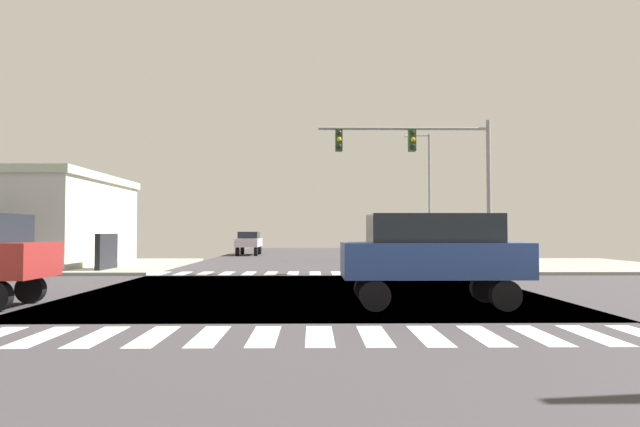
# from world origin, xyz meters

# --- Properties ---
(ground) EXTENTS (90.00, 90.00, 0.05)m
(ground) POSITION_xyz_m (0.00, 0.00, -0.03)
(ground) COLOR #393539
(sidewalk_corner_ne) EXTENTS (12.00, 12.00, 0.14)m
(sidewalk_corner_ne) POSITION_xyz_m (13.00, 12.00, 0.07)
(sidewalk_corner_ne) COLOR gray
(sidewalk_corner_ne) RESTS_ON ground
(sidewalk_corner_nw) EXTENTS (12.00, 12.00, 0.14)m
(sidewalk_corner_nw) POSITION_xyz_m (-13.00, 12.00, 0.07)
(sidewalk_corner_nw) COLOR gray
(sidewalk_corner_nw) RESTS_ON ground
(crosswalk_near) EXTENTS (13.50, 2.00, 0.01)m
(crosswalk_near) POSITION_xyz_m (-0.25, -7.30, 0.00)
(crosswalk_near) COLOR white
(crosswalk_near) RESTS_ON ground
(crosswalk_far) EXTENTS (13.50, 2.00, 0.01)m
(crosswalk_far) POSITION_xyz_m (-0.25, 7.30, 0.00)
(crosswalk_far) COLOR white
(crosswalk_far) RESTS_ON ground
(traffic_signal_mast) EXTENTS (7.94, 0.55, 7.03)m
(traffic_signal_mast) POSITION_xyz_m (5.23, 7.32, 5.24)
(traffic_signal_mast) COLOR gray
(traffic_signal_mast) RESTS_ON ground
(street_lamp) EXTENTS (1.78, 0.32, 8.40)m
(street_lamp) POSITION_xyz_m (7.69, 18.35, 5.00)
(street_lamp) COLOR gray
(street_lamp) RESTS_ON ground
(sedan_farside_1) EXTENTS (1.80, 4.30, 1.88)m
(sedan_farside_1) POSITION_xyz_m (-5.00, 26.25, 1.12)
(sedan_farside_1) COLOR black
(sedan_farside_1) RESTS_ON ground
(suv_crossing_2) EXTENTS (4.60, 1.96, 2.34)m
(suv_crossing_2) POSITION_xyz_m (3.18, -3.50, 1.39)
(suv_crossing_2) COLOR black
(suv_crossing_2) RESTS_ON ground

